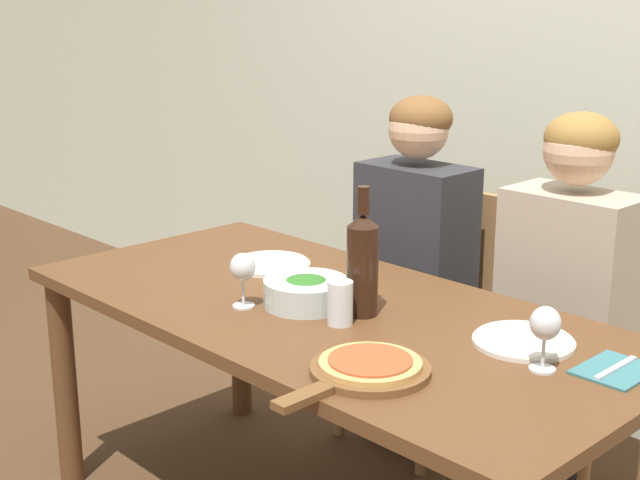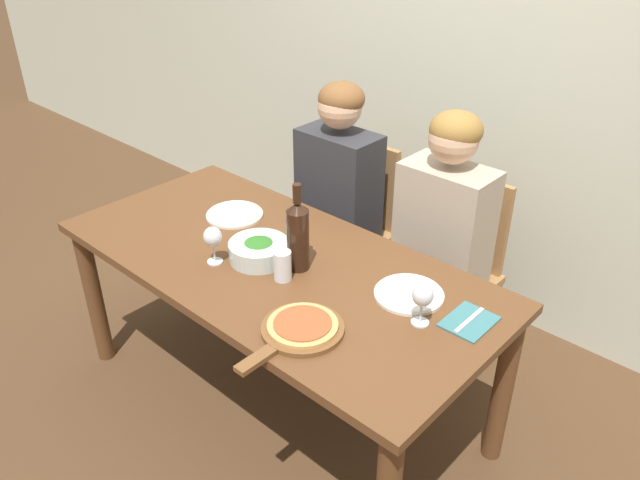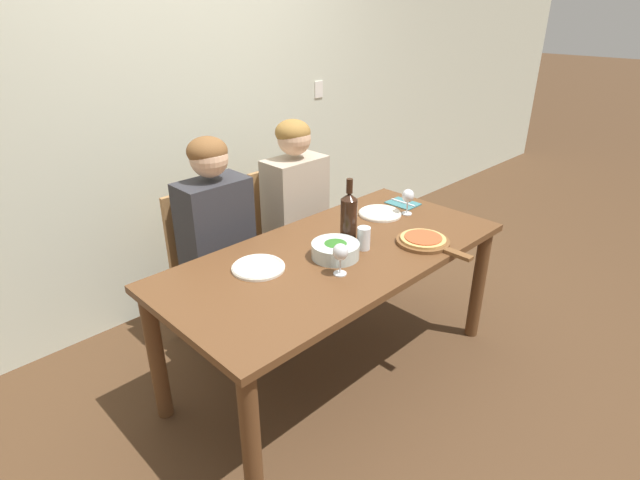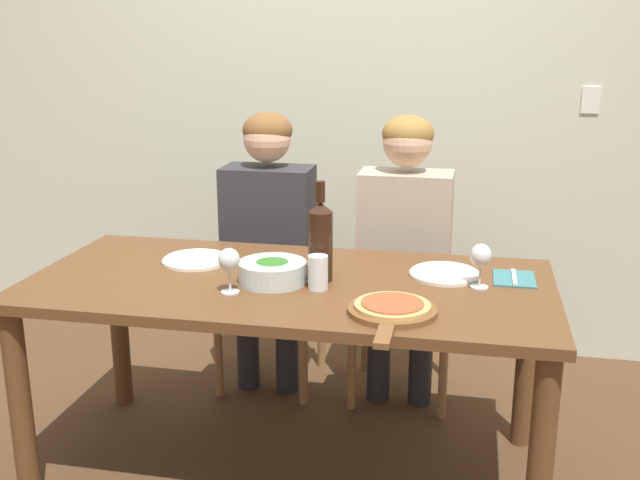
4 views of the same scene
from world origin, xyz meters
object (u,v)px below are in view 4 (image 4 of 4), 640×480
at_px(person_man, 404,234).
at_px(pizza_on_board, 392,310).
at_px(wine_bottle, 320,240).
at_px(water_tumbler, 318,272).
at_px(dinner_plate_left, 196,260).
at_px(chair_right, 405,283).
at_px(wine_glass_right, 481,258).
at_px(dinner_plate_right, 445,274).
at_px(wine_glass_left, 229,262).
at_px(person_woman, 268,227).
at_px(fork_on_napkin, 514,278).
at_px(broccoli_bowl, 272,272).
at_px(chair_left, 275,275).

relative_size(person_man, pizza_on_board, 2.99).
height_order(wine_bottle, water_tumbler, wine_bottle).
xyz_separation_m(dinner_plate_left, water_tumbler, (0.50, -0.20, 0.05)).
distance_m(chair_right, wine_glass_right, 0.85).
xyz_separation_m(dinner_plate_left, dinner_plate_right, (0.90, 0.02, 0.00)).
xyz_separation_m(wine_bottle, pizza_on_board, (0.27, -0.27, -0.13)).
xyz_separation_m(wine_bottle, wine_glass_left, (-0.26, -0.19, -0.04)).
height_order(person_man, pizza_on_board, person_man).
relative_size(person_woman, dinner_plate_left, 4.99).
distance_m(person_man, dinner_plate_right, 0.54).
distance_m(person_man, water_tumbler, 0.76).
height_order(water_tumbler, fork_on_napkin, water_tumbler).
height_order(broccoli_bowl, wine_glass_left, wine_glass_left).
xyz_separation_m(broccoli_bowl, pizza_on_board, (0.43, -0.22, -0.02)).
xyz_separation_m(person_woman, water_tumbler, (0.37, -0.72, 0.05)).
bearing_deg(wine_glass_left, wine_bottle, 35.89).
bearing_deg(wine_bottle, broccoli_bowl, -159.49).
bearing_deg(fork_on_napkin, wine_glass_left, -160.17).
distance_m(wine_glass_left, water_tumbler, 0.29).
bearing_deg(person_woman, dinner_plate_right, -32.95).
bearing_deg(chair_left, wine_bottle, -63.93).
bearing_deg(broccoli_bowl, dinner_plate_right, 18.14).
bearing_deg(person_man, broccoli_bowl, -118.86).
relative_size(chair_right, water_tumbler, 7.76).
distance_m(dinner_plate_right, fork_on_napkin, 0.23).
bearing_deg(pizza_on_board, person_man, 93.09).
bearing_deg(chair_right, broccoli_bowl, -115.48).
relative_size(chair_left, wine_glass_right, 5.87).
relative_size(person_man, water_tumbler, 10.72).
bearing_deg(dinner_plate_left, wine_glass_right, -4.68).
bearing_deg(wine_glass_left, fork_on_napkin, 19.83).
xyz_separation_m(wine_bottle, dinner_plate_right, (0.41, 0.13, -0.13)).
distance_m(person_woman, person_man, 0.59).
relative_size(pizza_on_board, fork_on_napkin, 2.28).
relative_size(chair_right, dinner_plate_left, 3.61).
height_order(person_man, dinner_plate_right, person_man).
height_order(chair_right, wine_glass_left, chair_right).
bearing_deg(fork_on_napkin, wine_bottle, -167.87).
height_order(pizza_on_board, fork_on_napkin, pizza_on_board).
bearing_deg(dinner_plate_right, person_man, 110.48).
xyz_separation_m(person_man, fork_on_napkin, (0.42, -0.49, -0.01)).
height_order(person_woman, wine_bottle, person_woman).
bearing_deg(wine_glass_left, chair_right, 62.32).
distance_m(pizza_on_board, water_tumbler, 0.32).
relative_size(pizza_on_board, wine_glass_right, 2.72).
height_order(dinner_plate_right, wine_glass_left, wine_glass_left).
distance_m(chair_left, fork_on_napkin, 1.20).
height_order(wine_glass_left, fork_on_napkin, wine_glass_left).
distance_m(person_woman, dinner_plate_right, 0.92).
xyz_separation_m(broccoli_bowl, dinner_plate_left, (-0.34, 0.17, -0.03)).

